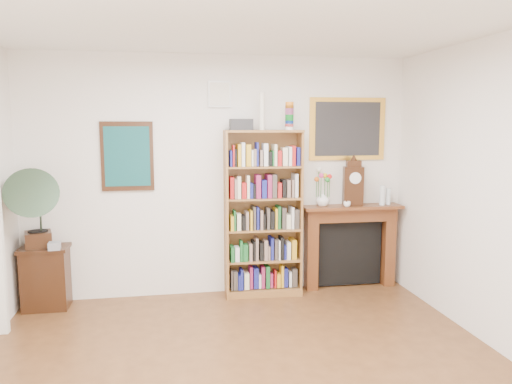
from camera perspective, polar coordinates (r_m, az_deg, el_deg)
room at (r=3.42m, az=0.42°, el=-2.64°), size 4.51×5.01×2.81m
teal_poster at (r=5.81m, az=-14.50°, el=3.97°), size 0.58×0.04×0.78m
small_picture at (r=5.82m, az=-4.19°, el=11.10°), size 0.26×0.04×0.30m
gilt_painting at (r=6.18m, az=10.40°, el=7.09°), size 0.95×0.04×0.75m
bookshelf at (r=5.81m, az=0.86°, el=-1.38°), size 0.91×0.36×2.24m
side_cabinet at (r=5.99m, az=-22.87°, el=-9.00°), size 0.51×0.37×0.69m
fireplace at (r=6.29m, az=10.67°, el=-5.33°), size 1.23×0.32×1.03m
gramophone at (r=5.71m, az=-24.19°, el=-1.24°), size 0.68×0.78×0.88m
cd_stack at (r=5.73m, az=-22.04°, el=-5.73°), size 0.13×0.13×0.08m
mantel_clock at (r=6.12m, az=11.04°, el=0.91°), size 0.25×0.17×0.54m
flower_vase at (r=6.05m, az=7.63°, el=-0.79°), size 0.17×0.17×0.17m
teacup at (r=6.04m, az=10.36°, el=-1.36°), size 0.09×0.09×0.07m
bottle_left at (r=6.26m, az=14.24°, el=-0.36°), size 0.07×0.07×0.24m
bottle_right at (r=6.32m, az=14.88°, el=-0.49°), size 0.06×0.06×0.20m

